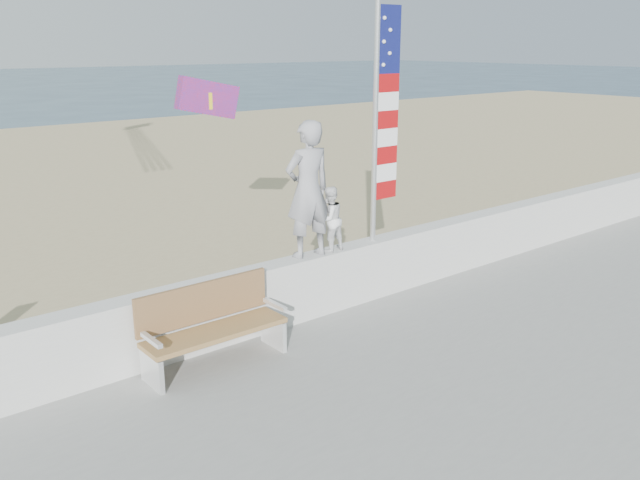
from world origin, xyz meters
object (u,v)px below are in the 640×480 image
Objects in this scene: flag at (382,113)px; child at (329,219)px; adult at (308,190)px; bench at (211,324)px.

child is at bearing 179.98° from flag.
child is at bearing -174.87° from adult.
flag is at bearing -174.88° from adult.
adult is 1.68m from flag.
adult is at bearing 179.99° from flag.
child is 0.53× the size of bench.
flag is at bearing 174.46° from child.
child is at bearing 11.42° from bench.
child is 0.27× the size of flag.
adult reaches higher than child.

